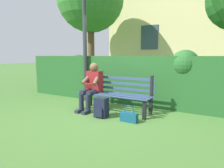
{
  "coord_description": "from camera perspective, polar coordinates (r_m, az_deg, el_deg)",
  "views": [
    {
      "loc": [
        -2.3,
        4.06,
        1.34
      ],
      "look_at": [
        0.0,
        0.1,
        0.68
      ],
      "focal_mm": 31.93,
      "sensor_mm": 36.0,
      "label": 1
    }
  ],
  "objects": [
    {
      "name": "ground",
      "position": [
        4.85,
        0.6,
        -7.88
      ],
      "size": [
        60.0,
        60.0,
        0.0
      ],
      "primitive_type": "plane",
      "color": "#477533"
    },
    {
      "name": "park_bench",
      "position": [
        4.82,
        1.12,
        -2.51
      ],
      "size": [
        1.85,
        0.55,
        0.9
      ],
      "color": "black",
      "rests_on": "ground"
    },
    {
      "name": "person_seated",
      "position": [
        4.95,
        -5.78,
        -0.33
      ],
      "size": [
        0.44,
        0.73,
        1.16
      ],
      "color": "maroon",
      "rests_on": "ground"
    },
    {
      "name": "hedge_backdrop",
      "position": [
        5.91,
        2.17,
        1.93
      ],
      "size": [
        6.3,
        0.86,
        1.48
      ],
      "color": "#265B28",
      "rests_on": "ground"
    },
    {
      "name": "building_facade",
      "position": [
        11.62,
        25.43,
        20.74
      ],
      "size": [
        9.56,
        2.82,
        8.05
      ],
      "color": "beige",
      "rests_on": "ground"
    },
    {
      "name": "backpack",
      "position": [
        4.38,
        -3.1,
        -6.77
      ],
      "size": [
        0.28,
        0.27,
        0.44
      ],
      "color": "#191E33",
      "rests_on": "ground"
    },
    {
      "name": "handbag",
      "position": [
        4.12,
        4.89,
        -9.27
      ],
      "size": [
        0.36,
        0.13,
        0.35
      ],
      "color": "navy",
      "rests_on": "ground"
    },
    {
      "name": "tree_far",
      "position": [
        9.72,
        -6.56,
        22.59
      ],
      "size": [
        3.1,
        2.95,
        5.32
      ],
      "color": "brown",
      "rests_on": "ground"
    },
    {
      "name": "lamp_post",
      "position": [
        6.01,
        -7.84,
        15.78
      ],
      "size": [
        0.29,
        0.29,
        3.59
      ],
      "color": "#2D3338",
      "rests_on": "ground"
    }
  ]
}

